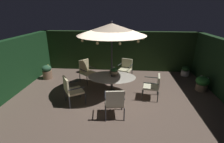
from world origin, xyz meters
The scene contains 15 objects.
ground_plane centered at (0.00, 0.00, -0.01)m, with size 8.50×6.70×0.02m, color brown.
hedge_backdrop_rear centered at (0.00, 3.20, 1.06)m, with size 8.50×0.30×2.12m, color #1D3317.
hedge_backdrop_left centered at (-4.10, 0.00, 1.06)m, with size 0.30×6.70×2.12m, color #143619.
patio_dining_table centered at (-0.16, 0.31, 0.62)m, with size 1.89×1.34×0.72m.
patio_umbrella centered at (-0.16, 0.31, 2.53)m, with size 2.50×2.50×2.81m.
centerpiece_planter centered at (-0.09, 0.40, 0.92)m, with size 0.32×0.32×0.38m.
patio_chair_north centered at (-1.43, 1.33, 0.59)m, with size 0.78×0.78×1.05m.
patio_chair_northeast centered at (-1.51, -0.60, 0.58)m, with size 0.84×0.85×1.02m.
patio_chair_east centered at (0.06, -1.30, 0.58)m, with size 0.67×0.69×1.01m.
patio_chair_southeast centered at (1.43, 0.04, 0.55)m, with size 0.68×0.71×0.93m.
patio_chair_south centered at (0.39, 1.83, 0.58)m, with size 0.73×0.72×0.98m.
potted_plant_right_near centered at (-1.83, 2.58, 0.31)m, with size 0.42×0.42×0.62m.
potted_plant_right_far centered at (3.44, 2.52, 0.25)m, with size 0.40×0.40×0.50m.
potted_plant_left_far centered at (3.56, 0.85, 0.33)m, with size 0.53×0.53×0.61m.
potted_plant_left_near centered at (-3.44, 1.57, 0.35)m, with size 0.45×0.45×0.68m.
Camera 1 is at (0.34, -5.58, 3.14)m, focal length 26.11 mm.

